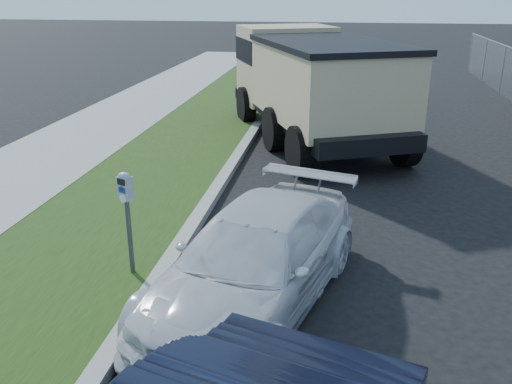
# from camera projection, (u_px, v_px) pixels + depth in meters

# --- Properties ---
(ground) EXTENTS (120.00, 120.00, 0.00)m
(ground) POSITION_uv_depth(u_px,v_px,m) (344.00, 290.00, 7.53)
(ground) COLOR black
(ground) RESTS_ON ground
(streetside) EXTENTS (6.12, 50.00, 0.15)m
(streetside) POSITION_uv_depth(u_px,v_px,m) (45.00, 207.00, 10.16)
(streetside) COLOR gray
(streetside) RESTS_ON ground
(parking_meter) EXTENTS (0.24, 0.20, 1.49)m
(parking_meter) POSITION_uv_depth(u_px,v_px,m) (127.00, 201.00, 7.36)
(parking_meter) COLOR #3F4247
(parking_meter) RESTS_ON ground
(white_wagon) EXTENTS (2.92, 4.71, 1.27)m
(white_wagon) POSITION_uv_depth(u_px,v_px,m) (256.00, 258.00, 7.07)
(white_wagon) COLOR silver
(white_wagon) RESTS_ON ground
(dump_truck) EXTENTS (5.31, 7.71, 2.85)m
(dump_truck) POSITION_uv_depth(u_px,v_px,m) (311.00, 80.00, 14.52)
(dump_truck) COLOR black
(dump_truck) RESTS_ON ground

